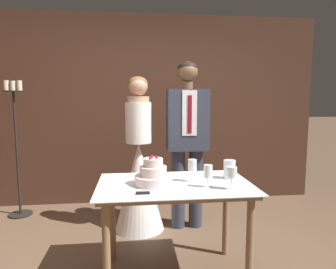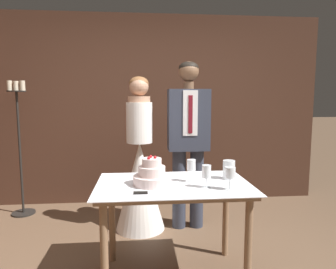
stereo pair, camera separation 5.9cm
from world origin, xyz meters
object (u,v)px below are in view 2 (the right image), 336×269
(cake_table, at_px, (173,196))
(wine_glass_middle, at_px, (206,172))
(tiered_cake, at_px, (152,175))
(bride, at_px, (140,174))
(wine_glass_far, at_px, (191,166))
(groom, at_px, (188,135))
(candle_stand, at_px, (20,148))
(wine_glass_near, at_px, (230,174))
(cake_knife, at_px, (150,193))
(hurricane_candle, at_px, (229,170))

(cake_table, distance_m, wine_glass_middle, 0.35)
(tiered_cake, bearing_deg, bride, 95.75)
(cake_table, distance_m, wine_glass_far, 0.28)
(groom, relative_size, candle_stand, 1.11)
(tiered_cake, xyz_separation_m, wine_glass_near, (0.57, -0.18, 0.04))
(cake_knife, xyz_separation_m, hurricane_candle, (0.67, 0.34, 0.07))
(wine_glass_middle, height_order, groom, groom)
(cake_table, relative_size, groom, 0.66)
(bride, bearing_deg, groom, -0.05)
(cake_table, relative_size, tiered_cake, 4.16)
(cake_table, bearing_deg, wine_glass_far, 14.87)
(wine_glass_far, xyz_separation_m, hurricane_candle, (0.33, 0.06, -0.06))
(cake_knife, distance_m, wine_glass_middle, 0.46)
(tiered_cake, bearing_deg, candle_stand, 136.00)
(cake_knife, bearing_deg, cake_table, 54.03)
(wine_glass_near, distance_m, wine_glass_middle, 0.17)
(cake_table, bearing_deg, groom, 74.10)
(cake_table, bearing_deg, tiered_cake, -174.75)
(candle_stand, bearing_deg, hurricane_candle, -32.35)
(tiered_cake, bearing_deg, wine_glass_far, 9.79)
(hurricane_candle, bearing_deg, bride, 131.39)
(wine_glass_near, relative_size, wine_glass_far, 0.94)
(cake_table, xyz_separation_m, wine_glass_far, (0.15, 0.04, 0.24))
(bride, relative_size, groom, 0.91)
(cake_knife, distance_m, bride, 1.20)
(hurricane_candle, relative_size, bride, 0.09)
(cake_knife, relative_size, groom, 0.21)
(wine_glass_near, xyz_separation_m, hurricane_candle, (0.08, 0.29, -0.05))
(cake_knife, relative_size, wine_glass_middle, 2.25)
(cake_table, height_order, candle_stand, candle_stand)
(wine_glass_middle, bearing_deg, hurricane_candle, 42.76)
(wine_glass_near, bearing_deg, hurricane_candle, 74.71)
(groom, xyz_separation_m, candle_stand, (-2.01, 0.56, -0.21))
(cake_knife, bearing_deg, candle_stand, 133.88)
(wine_glass_near, bearing_deg, groom, 96.44)
(wine_glass_far, bearing_deg, bride, 114.78)
(cake_knife, height_order, wine_glass_far, wine_glass_far)
(cake_knife, xyz_separation_m, groom, (0.46, 1.18, 0.26))
(wine_glass_middle, relative_size, hurricane_candle, 1.10)
(hurricane_candle, bearing_deg, wine_glass_middle, -137.24)
(wine_glass_middle, bearing_deg, candle_stand, 140.55)
(wine_glass_far, xyz_separation_m, groom, (0.12, 0.90, 0.14))
(groom, bearing_deg, cake_table, -105.90)
(groom, distance_m, candle_stand, 2.09)
(tiered_cake, distance_m, candle_stand, 2.18)
(groom, bearing_deg, candle_stand, 164.38)
(hurricane_candle, xyz_separation_m, groom, (-0.21, 0.84, 0.19))
(wine_glass_far, bearing_deg, cake_table, -165.13)
(bride, height_order, groom, groom)
(wine_glass_near, xyz_separation_m, bride, (-0.66, 1.14, -0.28))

